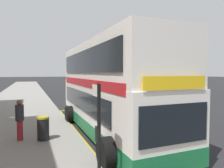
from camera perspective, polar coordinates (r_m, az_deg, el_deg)
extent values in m
plane|color=black|center=(34.25, -11.76, -1.93)|extent=(260.00, 260.00, 0.00)
cube|color=gray|center=(33.72, -23.56, -2.09)|extent=(6.00, 76.00, 0.14)
cube|color=white|center=(10.23, -1.08, -6.06)|extent=(2.53, 10.03, 2.30)
cube|color=white|center=(10.11, -1.09, 5.78)|extent=(2.51, 9.83, 1.90)
cube|color=#196B3D|center=(10.40, -1.07, -10.69)|extent=(2.55, 10.05, 0.60)
cube|color=#B2191E|center=(10.11, -1.08, 0.51)|extent=(2.56, 9.23, 0.36)
cube|color=black|center=(10.19, -8.69, -4.42)|extent=(0.04, 8.02, 0.90)
cube|color=black|center=(9.72, -8.23, 6.15)|extent=(0.04, 8.82, 1.00)
cube|color=black|center=(5.85, 17.17, -10.68)|extent=(2.23, 0.04, 1.10)
cube|color=yellow|center=(5.69, 17.35, 0.34)|extent=(2.03, 0.04, 0.36)
cylinder|color=black|center=(6.71, -0.85, -18.57)|extent=(0.56, 1.00, 1.00)
cylinder|color=black|center=(8.04, 18.16, -15.01)|extent=(0.56, 1.00, 1.00)
cylinder|color=black|center=(12.64, -11.45, -8.26)|extent=(0.56, 1.00, 1.00)
cylinder|color=black|center=(13.39, 0.14, -7.55)|extent=(0.56, 1.00, 1.00)
cube|color=gold|center=(10.42, -9.53, -13.51)|extent=(0.16, 13.20, 0.01)
cube|color=gold|center=(11.32, 4.57, -12.13)|extent=(0.16, 13.20, 0.01)
cube|color=gold|center=(16.92, -9.75, -7.05)|extent=(2.92, 0.16, 0.01)
cylinder|color=black|center=(5.15, -3.63, -14.42)|extent=(0.09, 0.09, 2.58)
cube|color=silver|center=(5.17, -4.56, -1.76)|extent=(0.05, 0.42, 0.30)
cube|color=red|center=(5.15, -4.57, 0.46)|extent=(0.05, 0.42, 0.10)
cube|color=black|center=(5.23, -3.98, -14.02)|extent=(0.06, 0.28, 0.40)
cube|color=navy|center=(40.03, -6.57, -0.22)|extent=(1.76, 4.20, 0.72)
cube|color=black|center=(39.90, -6.54, 0.72)|extent=(1.52, 1.90, 0.60)
cylinder|color=black|center=(41.07, -8.31, -0.65)|extent=(0.22, 0.60, 0.60)
cylinder|color=black|center=(41.55, -5.81, -0.59)|extent=(0.22, 0.60, 0.60)
cylinder|color=black|center=(38.55, -7.39, -0.88)|extent=(0.22, 0.60, 0.60)
cylinder|color=black|center=(39.07, -4.74, -0.82)|extent=(0.22, 0.60, 0.60)
cube|color=maroon|center=(27.78, -3.16, -1.67)|extent=(1.76, 4.20, 0.72)
cube|color=black|center=(27.64, -3.10, -0.32)|extent=(1.52, 1.90, 0.60)
cylinder|color=black|center=(28.77, -5.76, -2.23)|extent=(0.22, 0.60, 0.60)
cylinder|color=black|center=(29.35, -2.25, -2.12)|extent=(0.22, 0.60, 0.60)
cylinder|color=black|center=(26.29, -4.17, -2.73)|extent=(0.22, 0.60, 0.60)
cylinder|color=black|center=(26.92, -0.37, -2.59)|extent=(0.22, 0.60, 0.60)
cube|color=#B2B5BA|center=(46.48, -8.86, 0.23)|extent=(1.76, 4.20, 0.72)
cube|color=black|center=(46.35, -8.84, 1.04)|extent=(1.52, 1.90, 0.60)
cylinder|color=black|center=(47.57, -10.31, -0.15)|extent=(0.22, 0.60, 0.60)
cylinder|color=black|center=(47.98, -8.12, -0.10)|extent=(0.22, 0.60, 0.60)
cylinder|color=black|center=(45.02, -9.64, -0.33)|extent=(0.22, 0.60, 0.60)
cylinder|color=black|center=(45.46, -7.33, -0.28)|extent=(0.22, 0.60, 0.60)
cylinder|color=maroon|center=(9.65, -24.27, -11.69)|extent=(0.24, 0.24, 0.84)
cylinder|color=#26262D|center=(9.49, -24.38, -7.30)|extent=(0.34, 0.34, 0.66)
sphere|color=brown|center=(9.42, -24.44, -4.64)|extent=(0.22, 0.22, 0.22)
cylinder|color=black|center=(9.33, -18.63, -11.84)|extent=(0.49, 0.49, 0.92)
cylinder|color=#A5991E|center=(9.22, -18.69, -8.84)|extent=(0.51, 0.51, 0.08)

